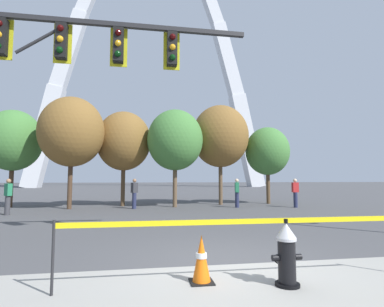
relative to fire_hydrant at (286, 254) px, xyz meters
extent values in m
plane|color=#474749|center=(-0.53, 1.36, -0.47)|extent=(240.00, 240.00, 0.00)
cylinder|color=black|center=(0.00, -0.01, -0.44)|extent=(0.36, 0.36, 0.05)
cylinder|color=black|center=(0.00, -0.01, -0.11)|extent=(0.26, 0.26, 0.62)
cylinder|color=#B7B7BC|center=(0.00, -0.01, 0.22)|extent=(0.30, 0.30, 0.04)
cone|color=#B7B7BC|center=(0.00, -0.01, 0.35)|extent=(0.30, 0.30, 0.22)
cylinder|color=black|center=(0.00, -0.01, 0.49)|extent=(0.06, 0.06, 0.06)
cylinder|color=black|center=(-0.18, -0.01, -0.04)|extent=(0.10, 0.09, 0.09)
cylinder|color=black|center=(0.18, -0.01, -0.04)|extent=(0.10, 0.09, 0.09)
cylinder|color=black|center=(0.00, 0.19, -0.14)|extent=(0.13, 0.14, 0.13)
cylinder|color=black|center=(0.00, 0.27, -0.14)|extent=(0.15, 0.03, 0.15)
cylinder|color=#232326|center=(-3.35, 0.17, 0.05)|extent=(0.04, 0.04, 1.02)
cube|color=yellow|center=(-0.55, 0.14, 0.48)|extent=(5.59, 0.07, 0.08)
cube|color=black|center=(-1.23, 0.34, -0.45)|extent=(0.36, 0.36, 0.03)
cone|color=orange|center=(-1.23, 0.34, -0.09)|extent=(0.28, 0.28, 0.70)
cylinder|color=white|center=(-1.23, 0.34, -0.05)|extent=(0.17, 0.17, 0.08)
cube|color=#232326|center=(-3.20, 3.44, 5.13)|extent=(7.60, 0.12, 0.12)
cylinder|color=#232326|center=(-4.72, 3.44, 4.58)|extent=(1.11, 0.08, 0.81)
cube|color=black|center=(-5.60, 3.44, 4.58)|extent=(0.26, 0.24, 0.90)
cube|color=gold|center=(-5.60, 3.58, 4.58)|extent=(0.44, 0.03, 1.04)
cube|color=black|center=(-4.20, 3.44, 4.58)|extent=(0.26, 0.24, 0.90)
cube|color=gold|center=(-4.20, 3.58, 4.58)|extent=(0.44, 0.03, 1.04)
sphere|color=#360606|center=(-4.20, 3.31, 4.86)|extent=(0.16, 0.16, 0.16)
sphere|color=orange|center=(-4.20, 3.31, 4.58)|extent=(0.16, 0.16, 0.16)
sphere|color=black|center=(-4.20, 3.31, 4.30)|extent=(0.16, 0.16, 0.16)
cube|color=black|center=(-2.80, 3.44, 4.58)|extent=(0.26, 0.24, 0.90)
cube|color=gold|center=(-2.80, 3.58, 4.58)|extent=(0.44, 0.03, 1.04)
sphere|color=#360606|center=(-2.80, 3.31, 4.86)|extent=(0.16, 0.16, 0.16)
sphere|color=orange|center=(-2.80, 3.31, 4.58)|extent=(0.16, 0.16, 0.16)
sphere|color=black|center=(-2.80, 3.31, 4.30)|extent=(0.16, 0.16, 0.16)
cube|color=black|center=(-1.40, 3.44, 4.58)|extent=(0.26, 0.24, 0.90)
cube|color=gold|center=(-1.40, 3.58, 4.58)|extent=(0.44, 0.03, 1.04)
sphere|color=#360606|center=(-1.40, 3.31, 4.86)|extent=(0.16, 0.16, 0.16)
sphere|color=orange|center=(-1.40, 3.31, 4.58)|extent=(0.16, 0.16, 0.16)
sphere|color=black|center=(-1.40, 3.31, 4.30)|extent=(0.16, 0.16, 0.16)
cube|color=silver|center=(-19.31, 52.17, 8.50)|extent=(6.49, 2.77, 18.61)
cube|color=silver|center=(-15.56, 52.17, 24.65)|extent=(6.18, 2.48, 15.08)
cube|color=silver|center=(14.50, 52.17, 24.65)|extent=(6.18, 2.48, 15.08)
cube|color=silver|center=(18.26, 52.17, 8.50)|extent=(6.49, 2.77, 18.61)
cylinder|color=#473323|center=(-9.33, 13.96, 0.71)|extent=(0.24, 0.24, 2.34)
ellipsoid|color=#427A38|center=(-9.33, 13.96, 3.28)|extent=(3.13, 3.13, 3.44)
cylinder|color=#473323|center=(-5.89, 12.54, 0.82)|extent=(0.24, 0.24, 2.57)
ellipsoid|color=brown|center=(-5.89, 12.54, 3.64)|extent=(3.42, 3.42, 3.76)
cylinder|color=brown|center=(-3.22, 13.85, 0.73)|extent=(0.24, 0.24, 2.39)
ellipsoid|color=brown|center=(-3.22, 13.85, 3.36)|extent=(3.19, 3.19, 3.51)
cylinder|color=brown|center=(-0.29, 12.71, 0.72)|extent=(0.24, 0.24, 2.38)
ellipsoid|color=#427A38|center=(-0.29, 12.71, 3.34)|extent=(3.17, 3.17, 3.49)
cylinder|color=brown|center=(2.68, 13.82, 0.86)|extent=(0.24, 0.24, 2.65)
ellipsoid|color=brown|center=(2.68, 13.82, 3.78)|extent=(3.54, 3.54, 3.89)
cylinder|color=brown|center=(5.85, 13.97, 0.59)|extent=(0.24, 0.24, 2.11)
ellipsoid|color=#427A38|center=(5.85, 13.97, 2.90)|extent=(2.81, 2.81, 3.09)
cylinder|color=#38383D|center=(-7.96, 10.21, -0.05)|extent=(0.22, 0.22, 0.84)
cube|color=#23754C|center=(-7.96, 10.21, 0.64)|extent=(0.38, 0.38, 0.54)
sphere|color=#936B4C|center=(-7.96, 10.21, 1.02)|extent=(0.20, 0.20, 0.20)
cylinder|color=#232847|center=(-2.52, 12.11, -0.05)|extent=(0.22, 0.22, 0.84)
cube|color=#333338|center=(-2.52, 12.11, 0.64)|extent=(0.38, 0.38, 0.54)
sphere|color=#936B4C|center=(-2.52, 12.11, 1.02)|extent=(0.20, 0.20, 0.20)
cylinder|color=#232847|center=(6.29, 11.33, -0.05)|extent=(0.22, 0.22, 0.84)
cube|color=#B22323|center=(6.29, 11.33, 0.64)|extent=(0.34, 0.21, 0.54)
sphere|color=beige|center=(6.29, 11.33, 1.02)|extent=(0.20, 0.20, 0.20)
cylinder|color=#232847|center=(3.09, 11.86, -0.05)|extent=(0.22, 0.22, 0.84)
cube|color=#23754C|center=(3.09, 11.86, 0.64)|extent=(0.26, 0.37, 0.54)
sphere|color=beige|center=(3.09, 11.86, 1.02)|extent=(0.20, 0.20, 0.20)
camera|label=1|loc=(-2.16, -4.32, 1.13)|focal=28.17mm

